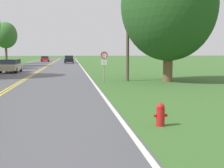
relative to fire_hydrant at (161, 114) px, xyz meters
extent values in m
cylinder|color=red|center=(0.00, 0.00, -0.09)|extent=(0.26, 0.26, 0.54)
sphere|color=red|center=(0.00, 0.00, 0.23)|extent=(0.25, 0.25, 0.25)
cylinder|color=red|center=(0.17, 0.00, -0.03)|extent=(0.08, 0.09, 0.09)
cylinder|color=red|center=(-0.17, 0.00, -0.03)|extent=(0.08, 0.09, 0.09)
cylinder|color=gray|center=(-0.17, 15.04, 0.79)|extent=(0.07, 0.07, 2.32)
cylinder|color=white|center=(-0.17, 15.02, 1.70)|extent=(0.60, 0.02, 0.60)
torus|color=red|center=(-0.17, 15.01, 1.70)|extent=(0.55, 0.07, 0.55)
cube|color=white|center=(-0.17, 15.02, 1.15)|extent=(0.44, 0.02, 0.44)
cylinder|color=brown|center=(1.73, 15.13, 3.60)|extent=(0.24, 0.24, 7.93)
cylinder|color=brown|center=(-15.40, 54.91, 1.49)|extent=(0.45, 0.45, 3.71)
ellipsoid|color=#386B2D|center=(-15.40, 54.91, 5.24)|extent=(4.48, 4.48, 5.15)
cylinder|color=brown|center=(4.72, 14.14, 1.00)|extent=(0.73, 0.73, 2.73)
ellipsoid|color=#234C1E|center=(4.72, 14.14, 5.48)|extent=(7.34, 7.34, 8.44)
cylinder|color=black|center=(-10.25, 28.58, -0.03)|extent=(0.21, 0.68, 0.68)
cylinder|color=black|center=(-8.61, 28.55, -0.03)|extent=(0.21, 0.68, 0.68)
cylinder|color=black|center=(-10.30, 25.67, -0.03)|extent=(0.21, 0.68, 0.68)
cylinder|color=black|center=(-8.66, 25.64, -0.03)|extent=(0.21, 0.68, 0.68)
cube|color=#C1B28E|center=(-9.45, 27.11, 0.26)|extent=(1.93, 4.73, 0.64)
cube|color=#1E232D|center=(-9.45, 27.11, 0.85)|extent=(1.68, 3.32, 0.53)
cylinder|color=black|center=(-2.25, 54.91, -0.04)|extent=(0.21, 0.65, 0.65)
cylinder|color=black|center=(-3.93, 54.93, -0.04)|extent=(0.21, 0.65, 0.65)
cylinder|color=black|center=(-2.22, 57.50, -0.04)|extent=(0.21, 0.65, 0.65)
cylinder|color=black|center=(-3.89, 57.52, -0.04)|extent=(0.21, 0.65, 0.65)
cube|color=black|center=(-3.07, 56.21, 0.23)|extent=(1.93, 4.21, 0.60)
cube|color=#1E232D|center=(-3.07, 56.21, 0.88)|extent=(1.69, 2.95, 0.70)
cylinder|color=black|center=(-9.68, 69.27, -0.04)|extent=(0.20, 0.65, 0.64)
cylinder|color=black|center=(-8.07, 69.26, -0.04)|extent=(0.20, 0.65, 0.64)
cylinder|color=black|center=(-9.70, 66.74, -0.04)|extent=(0.20, 0.65, 0.64)
cylinder|color=black|center=(-8.09, 66.73, -0.04)|extent=(0.20, 0.65, 0.64)
cube|color=#A81E1E|center=(-8.89, 68.00, 0.22)|extent=(1.84, 4.09, 0.60)
cube|color=#1E232D|center=(-8.89, 68.00, 0.74)|extent=(1.61, 2.87, 0.44)
camera|label=1|loc=(-2.75, -9.26, 1.93)|focal=50.00mm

